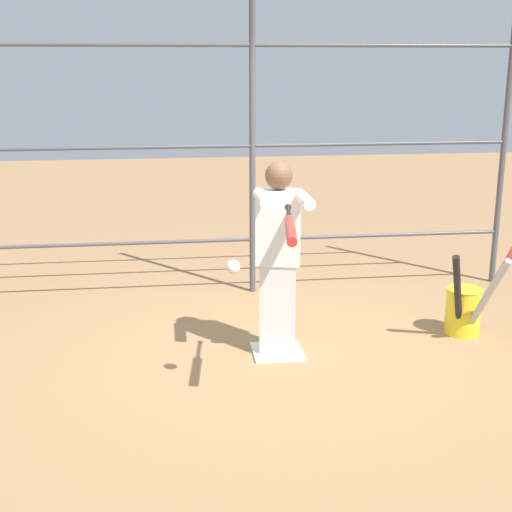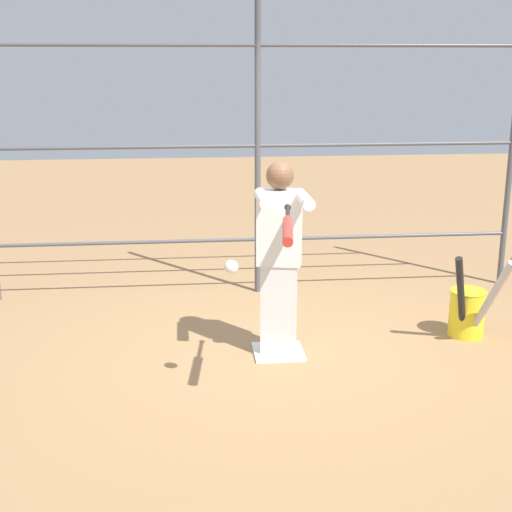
% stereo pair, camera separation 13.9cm
% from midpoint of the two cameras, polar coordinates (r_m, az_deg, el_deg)
% --- Properties ---
extents(ground_plane, '(24.00, 24.00, 0.00)m').
position_cam_midpoint_polar(ground_plane, '(5.82, 1.02, -7.73)').
color(ground_plane, '#9E754C').
extents(home_plate, '(0.40, 0.40, 0.02)m').
position_cam_midpoint_polar(home_plate, '(5.82, 1.02, -7.64)').
color(home_plate, white).
rests_on(home_plate, ground).
extents(fence_backstop, '(5.22, 0.06, 2.97)m').
position_cam_midpoint_polar(fence_backstop, '(6.99, -0.87, 8.81)').
color(fence_backstop, '#4C4C51').
rests_on(fence_backstop, ground).
extents(batter, '(0.39, 0.58, 1.55)m').
position_cam_midpoint_polar(batter, '(5.53, 1.09, 0.21)').
color(batter, silver).
rests_on(batter, ground).
extents(baseball_bat_swinging, '(0.17, 0.83, 0.11)m').
position_cam_midpoint_polar(baseball_bat_swinging, '(4.57, 1.88, 2.32)').
color(baseball_bat_swinging, black).
extents(softball_in_flight, '(0.10, 0.10, 0.10)m').
position_cam_midpoint_polar(softball_in_flight, '(4.82, -2.67, -0.90)').
color(softball_in_flight, white).
extents(bat_bucket, '(0.77, 0.67, 0.81)m').
position_cam_midpoint_polar(bat_bucket, '(6.34, 15.87, -3.97)').
color(bat_bucket, yellow).
rests_on(bat_bucket, ground).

